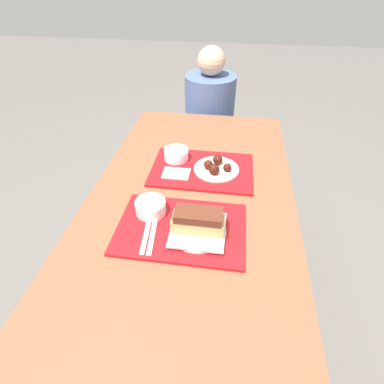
{
  "coord_description": "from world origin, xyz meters",
  "views": [
    {
      "loc": [
        0.13,
        -0.88,
        1.5
      ],
      "look_at": [
        0.01,
        0.01,
        0.77
      ],
      "focal_mm": 28.0,
      "sensor_mm": 36.0,
      "label": 1
    }
  ],
  "objects_px": {
    "bowl_coleslaw_far": "(176,154)",
    "wings_plate_far": "(216,167)",
    "brisket_sandwich_plate": "(198,224)",
    "tray_near": "(181,228)",
    "bowl_coleslaw_near": "(151,206)",
    "tray_far": "(202,170)",
    "person_seated_across": "(210,106)"
  },
  "relations": [
    {
      "from": "brisket_sandwich_plate",
      "to": "bowl_coleslaw_far",
      "type": "height_order",
      "value": "brisket_sandwich_plate"
    },
    {
      "from": "bowl_coleslaw_far",
      "to": "person_seated_across",
      "type": "bearing_deg",
      "value": 83.51
    },
    {
      "from": "tray_near",
      "to": "brisket_sandwich_plate",
      "type": "relative_size",
      "value": 2.31
    },
    {
      "from": "tray_near",
      "to": "wings_plate_far",
      "type": "bearing_deg",
      "value": 75.71
    },
    {
      "from": "bowl_coleslaw_far",
      "to": "person_seated_across",
      "type": "relative_size",
      "value": 0.18
    },
    {
      "from": "tray_far",
      "to": "wings_plate_far",
      "type": "distance_m",
      "value": 0.07
    },
    {
      "from": "tray_near",
      "to": "wings_plate_far",
      "type": "distance_m",
      "value": 0.38
    },
    {
      "from": "bowl_coleslaw_near",
      "to": "wings_plate_far",
      "type": "bearing_deg",
      "value": 54.71
    },
    {
      "from": "tray_near",
      "to": "bowl_coleslaw_near",
      "type": "relative_size",
      "value": 4.0
    },
    {
      "from": "bowl_coleslaw_near",
      "to": "brisket_sandwich_plate",
      "type": "xyz_separation_m",
      "value": [
        0.18,
        -0.08,
        0.01
      ]
    },
    {
      "from": "bowl_coleslaw_near",
      "to": "wings_plate_far",
      "type": "xyz_separation_m",
      "value": [
        0.22,
        0.31,
        -0.01
      ]
    },
    {
      "from": "brisket_sandwich_plate",
      "to": "bowl_coleslaw_far",
      "type": "bearing_deg",
      "value": 109.4
    },
    {
      "from": "wings_plate_far",
      "to": "person_seated_across",
      "type": "xyz_separation_m",
      "value": [
        -0.1,
        0.82,
        -0.07
      ]
    },
    {
      "from": "brisket_sandwich_plate",
      "to": "bowl_coleslaw_far",
      "type": "relative_size",
      "value": 1.73
    },
    {
      "from": "tray_near",
      "to": "bowl_coleslaw_near",
      "type": "bearing_deg",
      "value": 153.12
    },
    {
      "from": "bowl_coleslaw_far",
      "to": "wings_plate_far",
      "type": "relative_size",
      "value": 0.56
    },
    {
      "from": "tray_far",
      "to": "bowl_coleslaw_far",
      "type": "bearing_deg",
      "value": 153.83
    },
    {
      "from": "bowl_coleslaw_near",
      "to": "tray_near",
      "type": "bearing_deg",
      "value": -26.88
    },
    {
      "from": "tray_near",
      "to": "wings_plate_far",
      "type": "xyz_separation_m",
      "value": [
        0.09,
        0.37,
        0.02
      ]
    },
    {
      "from": "tray_far",
      "to": "bowl_coleslaw_near",
      "type": "xyz_separation_m",
      "value": [
        -0.15,
        -0.31,
        0.03
      ]
    },
    {
      "from": "wings_plate_far",
      "to": "brisket_sandwich_plate",
      "type": "bearing_deg",
      "value": -94.73
    },
    {
      "from": "tray_near",
      "to": "bowl_coleslaw_near",
      "type": "xyz_separation_m",
      "value": [
        -0.12,
        0.06,
        0.03
      ]
    },
    {
      "from": "brisket_sandwich_plate",
      "to": "person_seated_across",
      "type": "bearing_deg",
      "value": 93.49
    },
    {
      "from": "tray_far",
      "to": "bowl_coleslaw_far",
      "type": "relative_size",
      "value": 4.0
    },
    {
      "from": "tray_far",
      "to": "person_seated_across",
      "type": "distance_m",
      "value": 0.81
    },
    {
      "from": "bowl_coleslaw_near",
      "to": "bowl_coleslaw_far",
      "type": "xyz_separation_m",
      "value": [
        0.03,
        0.37,
        0.0
      ]
    },
    {
      "from": "tray_near",
      "to": "person_seated_across",
      "type": "xyz_separation_m",
      "value": [
        -0.01,
        1.18,
        -0.05
      ]
    },
    {
      "from": "tray_near",
      "to": "brisket_sandwich_plate",
      "type": "bearing_deg",
      "value": -13.42
    },
    {
      "from": "tray_far",
      "to": "wings_plate_far",
      "type": "height_order",
      "value": "wings_plate_far"
    },
    {
      "from": "brisket_sandwich_plate",
      "to": "wings_plate_far",
      "type": "height_order",
      "value": "brisket_sandwich_plate"
    },
    {
      "from": "tray_near",
      "to": "tray_far",
      "type": "xyz_separation_m",
      "value": [
        0.03,
        0.37,
        0.0
      ]
    },
    {
      "from": "bowl_coleslaw_near",
      "to": "person_seated_across",
      "type": "xyz_separation_m",
      "value": [
        0.11,
        1.12,
        -0.08
      ]
    }
  ]
}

